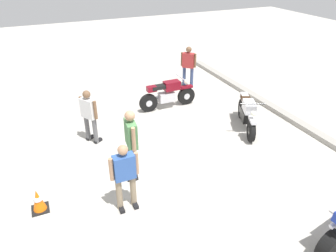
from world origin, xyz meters
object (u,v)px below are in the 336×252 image
at_px(motorcycle_silver_cruiser, 247,113).
at_px(traffic_cone, 38,200).
at_px(motorcycle_maroon_cruiser, 167,94).
at_px(person_in_red_shirt, 188,65).
at_px(person_in_blue_shirt, 125,174).
at_px(person_in_white_shirt, 89,114).
at_px(person_in_green_shirt, 131,140).

xyz_separation_m(motorcycle_silver_cruiser, traffic_cone, (1.18, -6.18, -0.26)).
bearing_deg(motorcycle_silver_cruiser, motorcycle_maroon_cruiser, -119.72).
relative_size(person_in_red_shirt, person_in_blue_shirt, 1.04).
bearing_deg(person_in_white_shirt, motorcycle_silver_cruiser, -47.28).
distance_m(person_in_blue_shirt, traffic_cone, 1.97).
distance_m(person_in_red_shirt, traffic_cone, 7.89).
bearing_deg(person_in_green_shirt, motorcycle_silver_cruiser, -162.13).
bearing_deg(motorcycle_silver_cruiser, person_in_white_shirt, -79.22).
distance_m(motorcycle_maroon_cruiser, person_in_red_shirt, 2.19).
xyz_separation_m(person_in_red_shirt, person_in_green_shirt, (4.66, -3.86, 0.10)).
bearing_deg(person_in_white_shirt, motorcycle_maroon_cruiser, -11.06).
relative_size(motorcycle_maroon_cruiser, person_in_white_shirt, 1.31).
distance_m(motorcycle_silver_cruiser, person_in_white_shirt, 4.72).
xyz_separation_m(person_in_green_shirt, person_in_white_shirt, (-1.99, -0.60, -0.13)).
distance_m(person_in_green_shirt, person_in_blue_shirt, 1.09).
relative_size(person_in_green_shirt, traffic_cone, 3.37).
distance_m(person_in_red_shirt, person_in_blue_shirt, 7.10).
bearing_deg(person_in_blue_shirt, motorcycle_silver_cruiser, 112.16).
xyz_separation_m(person_in_green_shirt, person_in_blue_shirt, (0.98, -0.46, -0.15)).
bearing_deg(person_in_white_shirt, person_in_red_shirt, -2.33).
bearing_deg(person_in_red_shirt, motorcycle_silver_cruiser, 47.89).
bearing_deg(person_in_red_shirt, person_in_white_shirt, -12.76).
height_order(motorcycle_maroon_cruiser, person_in_red_shirt, person_in_red_shirt).
xyz_separation_m(person_in_red_shirt, person_in_white_shirt, (2.67, -4.46, -0.03)).
bearing_deg(person_in_red_shirt, person_in_blue_shirt, 8.85).
bearing_deg(person_in_green_shirt, traffic_cone, 14.09).
distance_m(person_in_red_shirt, person_in_white_shirt, 5.19).
height_order(motorcycle_silver_cruiser, person_in_red_shirt, person_in_red_shirt).
bearing_deg(traffic_cone, motorcycle_silver_cruiser, 100.83).
height_order(person_in_blue_shirt, person_in_white_shirt, person_in_white_shirt).
bearing_deg(motorcycle_silver_cruiser, traffic_cone, -54.38).
bearing_deg(person_in_white_shirt, person_in_green_shirt, -106.56).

